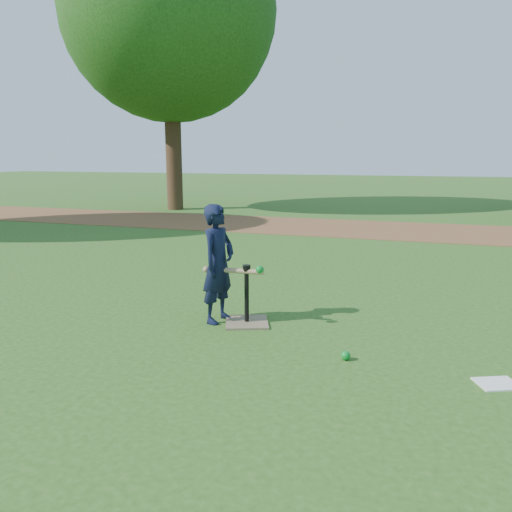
% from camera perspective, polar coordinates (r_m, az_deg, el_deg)
% --- Properties ---
extents(ground, '(80.00, 80.00, 0.00)m').
position_cam_1_polar(ground, '(4.87, -0.77, -8.99)').
color(ground, '#285116').
rests_on(ground, ground).
extents(dirt_strip, '(24.00, 3.00, 0.01)m').
position_cam_1_polar(dirt_strip, '(12.02, 11.12, 3.13)').
color(dirt_strip, brown).
rests_on(dirt_strip, ground).
extents(child, '(0.37, 0.49, 1.22)m').
position_cam_1_polar(child, '(5.11, -4.34, -0.90)').
color(child, black).
rests_on(child, ground).
extents(wiffle_ball_ground, '(0.08, 0.08, 0.08)m').
position_cam_1_polar(wiffle_ball_ground, '(4.36, 10.21, -11.12)').
color(wiffle_ball_ground, '#0B8126').
rests_on(wiffle_ball_ground, ground).
extents(clipboard, '(0.37, 0.33, 0.01)m').
position_cam_1_polar(clipboard, '(4.29, 25.85, -13.00)').
color(clipboard, white).
rests_on(clipboard, ground).
extents(batting_tee, '(0.56, 0.56, 0.61)m').
position_cam_1_polar(batting_tee, '(5.15, -1.07, -6.53)').
color(batting_tee, '#77674B').
rests_on(batting_tee, ground).
extents(swing_action, '(0.66, 0.15, 0.12)m').
position_cam_1_polar(swing_action, '(5.02, -2.21, -1.65)').
color(swing_action, tan).
rests_on(swing_action, ground).
extents(tree_left, '(6.40, 6.40, 9.08)m').
position_cam_1_polar(tree_left, '(16.68, -9.89, 25.74)').
color(tree_left, '#382316').
rests_on(tree_left, ground).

